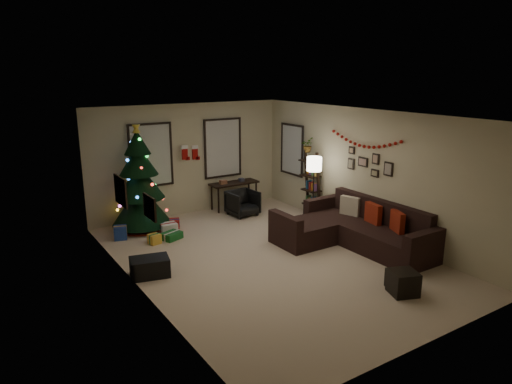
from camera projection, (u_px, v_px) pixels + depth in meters
floor at (269, 258)px, 8.90m from camera, size 7.00×7.00×0.00m
ceiling at (270, 115)px, 8.22m from camera, size 7.00×7.00×0.00m
wall_back at (188, 159)px, 11.40m from camera, size 5.00×0.00×5.00m
wall_front at (431, 249)px, 5.72m from camera, size 5.00×0.00×5.00m
wall_left at (137, 211)px, 7.24m from camera, size 0.00×7.00×7.00m
wall_right at (367, 173)px, 9.87m from camera, size 0.00×7.00×7.00m
window_back_left at (151, 155)px, 10.82m from camera, size 1.05×0.06×1.50m
window_back_right at (223, 148)px, 11.82m from camera, size 1.05×0.06×1.50m
window_right_wall at (292, 150)px, 11.89m from camera, size 0.06×0.90×1.30m
christmas_tree at (140, 185)px, 10.28m from camera, size 1.30×1.30×2.42m
presents at (158, 231)px, 10.05m from camera, size 1.50×1.01×0.28m
sofa at (352, 231)px, 9.49m from camera, size 2.03×2.93×0.90m
pillow_red_a at (397, 222)px, 8.97m from camera, size 0.26×0.42×0.41m
pillow_red_b at (373, 214)px, 9.48m from camera, size 0.18×0.44×0.42m
pillow_cream at (350, 206)px, 10.02m from camera, size 0.25×0.45×0.43m
ottoman_near at (403, 283)px, 7.42m from camera, size 0.53×0.53×0.39m
ottoman_far at (399, 280)px, 7.59m from camera, size 0.44×0.44×0.32m
desk at (234, 185)px, 11.96m from camera, size 1.27×0.45×0.68m
desk_chair at (243, 203)px, 11.43m from camera, size 0.64×0.61×0.62m
bookshelf at (312, 186)px, 11.16m from camera, size 0.30×0.48×1.63m
potted_plant at (307, 143)px, 11.09m from camera, size 0.53×0.53×0.45m
floor_lamp at (314, 168)px, 10.45m from camera, size 0.34×0.34×1.59m
art_map at (121, 191)px, 7.90m from camera, size 0.04×0.60×0.50m
art_abstract at (150, 207)px, 6.76m from camera, size 0.04×0.45×0.35m
gallery at (369, 164)px, 9.75m from camera, size 0.03×1.25×0.54m
garland at (364, 141)px, 9.73m from camera, size 0.08×1.90×0.30m
stocking_left at (185, 153)px, 11.14m from camera, size 0.20×0.05×0.36m
stocking_right at (195, 152)px, 11.44m from camera, size 0.20×0.05×0.36m
storage_bin at (150, 267)px, 8.08m from camera, size 0.74×0.58×0.33m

